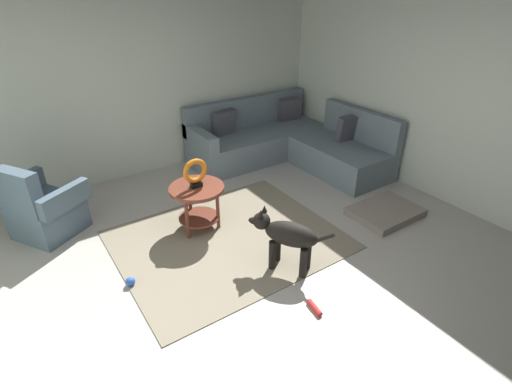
{
  "coord_description": "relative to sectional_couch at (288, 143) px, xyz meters",
  "views": [
    {
      "loc": [
        -1.55,
        -2.36,
        2.5
      ],
      "look_at": [
        0.45,
        0.6,
        0.55
      ],
      "focal_mm": 27.34,
      "sensor_mm": 36.0,
      "label": 1
    }
  ],
  "objects": [
    {
      "name": "dog_toy_rope",
      "position": [
        -1.75,
        -2.62,
        -0.27
      ],
      "size": [
        0.08,
        0.19,
        0.05
      ],
      "primitive_type": "cylinder",
      "rotation": [
        0.0,
        1.57,
        1.43
      ],
      "color": "red",
      "rests_on": "ground_plane"
    },
    {
      "name": "dog",
      "position": [
        -1.61,
        -2.03,
        0.09
      ],
      "size": [
        0.5,
        0.74,
        0.63
      ],
      "rotation": [
        0.0,
        0.0,
        0.57
      ],
      "color": "black",
      "rests_on": "ground_plane"
    },
    {
      "name": "dog_bed_mat",
      "position": [
        -0.01,
        -1.93,
        -0.25
      ],
      "size": [
        0.8,
        0.6,
        0.09
      ],
      "primitive_type": "cube",
      "color": "gray",
      "rests_on": "ground_plane"
    },
    {
      "name": "torus_sculpture",
      "position": [
        -2.0,
        -0.94,
        0.42
      ],
      "size": [
        0.28,
        0.08,
        0.33
      ],
      "color": "black",
      "rests_on": "side_table"
    },
    {
      "name": "area_rug",
      "position": [
        -1.84,
        -1.31,
        -0.29
      ],
      "size": [
        2.3,
        1.9,
        0.01
      ],
      "primitive_type": "cube",
      "color": "gray",
      "rests_on": "ground_plane"
    },
    {
      "name": "ground_plane",
      "position": [
        -1.99,
        -2.01,
        -0.34
      ],
      "size": [
        6.0,
        6.0,
        0.1
      ],
      "primitive_type": "cube",
      "color": "#B7B2A8"
    },
    {
      "name": "armchair",
      "position": [
        -3.45,
        -0.09,
        0.03
      ],
      "size": [
        0.93,
        1.0,
        0.88
      ],
      "rotation": [
        0.0,
        0.0,
        -1.02
      ],
      "color": "#4C6070",
      "rests_on": "ground_plane"
    },
    {
      "name": "side_table",
      "position": [
        -2.0,
        -0.94,
        0.12
      ],
      "size": [
        0.6,
        0.6,
        0.54
      ],
      "color": "brown",
      "rests_on": "ground_plane"
    },
    {
      "name": "sectional_couch",
      "position": [
        0.0,
        0.0,
        0.0
      ],
      "size": [
        2.2,
        2.25,
        0.88
      ],
      "color": "slate",
      "rests_on": "ground_plane"
    },
    {
      "name": "dog_toy_ball",
      "position": [
        -2.96,
        -1.43,
        -0.25
      ],
      "size": [
        0.09,
        0.09,
        0.09
      ],
      "primitive_type": "sphere",
      "color": "blue",
      "rests_on": "ground_plane"
    },
    {
      "name": "wall_right",
      "position": [
        0.95,
        -2.01,
        1.06
      ],
      "size": [
        0.12,
        6.0,
        2.7
      ],
      "primitive_type": "cube",
      "color": "silver",
      "rests_on": "ground_plane"
    },
    {
      "name": "wall_back",
      "position": [
        -1.99,
        0.93,
        1.06
      ],
      "size": [
        6.0,
        0.12,
        2.7
      ],
      "primitive_type": "cube",
      "color": "silver",
      "rests_on": "ground_plane"
    }
  ]
}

